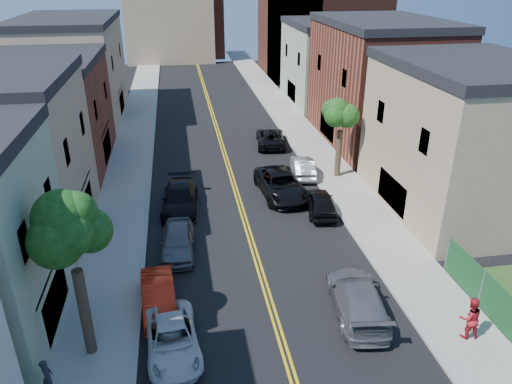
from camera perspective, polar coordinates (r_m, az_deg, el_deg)
name	(u,v)px	position (r m, az deg, el deg)	size (l,w,h in m)	color
sidewalk_left	(133,144)	(44.73, -14.42, 5.53)	(3.20, 100.00, 0.15)	gray
sidewalk_right	(303,135)	(46.02, 5.65, 6.76)	(3.20, 100.00, 0.15)	gray
curb_left	(152,143)	(44.60, -12.18, 5.70)	(0.30, 100.00, 0.15)	gray
curb_right	(285,136)	(45.61, 3.51, 6.67)	(0.30, 100.00, 0.15)	gray
bldg_left_brick	(43,117)	(40.86, -23.98, 8.08)	(9.00, 12.00, 8.00)	brown
bldg_left_tan_far	(73,72)	(54.01, -20.89, 13.18)	(9.00, 16.00, 9.50)	#998466
bldg_right_tan	(465,142)	(33.11, 23.52, 5.41)	(9.00, 12.00, 9.00)	#998466
bldg_right_brick	(378,85)	(44.87, 14.31, 12.17)	(9.00, 14.00, 10.00)	brown
bldg_right_palegrn	(330,65)	(57.86, 8.77, 14.69)	(9.00, 12.00, 8.50)	gray
church	(315,23)	(72.39, 7.02, 19.26)	(16.20, 14.20, 22.60)	#4C2319
backdrop_left	(170,24)	(84.54, -10.22, 19.06)	(14.00, 8.00, 12.00)	#998466
backdrop_center	(193,27)	(88.70, -7.45, 18.85)	(10.00, 8.00, 10.00)	brown
tree_left_mid	(67,213)	(18.46, -21.54, -2.28)	(5.20, 5.20, 9.29)	#34231A
tree_right_far	(343,103)	(35.27, 10.24, 10.39)	(4.40, 4.40, 8.03)	#34231A
red_sedan	(159,296)	(23.21, -11.48, -12.04)	(1.48, 4.24, 1.40)	red
white_pickup	(172,339)	(20.99, -9.90, -16.78)	(2.13, 4.61, 1.28)	silver
grey_car_left	(178,241)	(27.10, -9.27, -5.74)	(1.81, 4.49, 1.53)	#57585E
black_car_left	(180,198)	(31.80, -9.03, -0.76)	(2.21, 5.45, 1.58)	black
grey_car_right	(357,298)	(22.98, 11.91, -12.24)	(2.21, 5.44, 1.58)	#585B60
black_car_right	(320,202)	(31.29, 7.65, -1.23)	(1.73, 4.31, 1.47)	black
silver_car_right	(303,167)	(36.78, 5.55, 2.98)	(1.49, 4.28, 1.41)	#AAAEB2
dark_car_right_far	(271,137)	(43.08, 1.74, 6.48)	(2.39, 5.19, 1.44)	black
black_suv_lane	(281,185)	(33.34, 2.97, 0.87)	(2.74, 5.94, 1.65)	black
pedestrian_left	(47,377)	(20.34, -23.49, -19.47)	(0.57, 0.37, 1.56)	#24232A
pedestrian_right	(470,318)	(22.79, 24.02, -13.47)	(0.95, 0.74, 1.96)	#AB1A23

